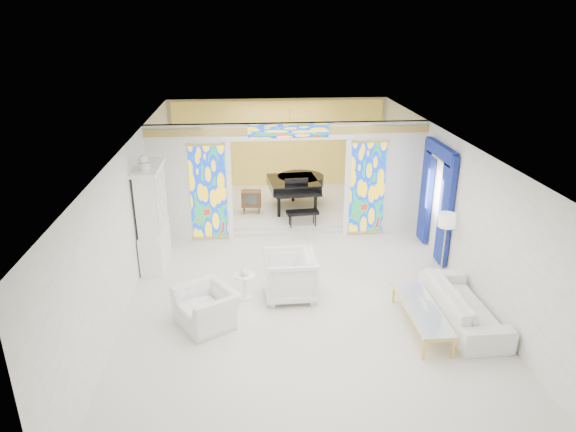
{
  "coord_description": "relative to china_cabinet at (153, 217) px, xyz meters",
  "views": [
    {
      "loc": [
        -1.05,
        -10.45,
        5.42
      ],
      "look_at": [
        -0.16,
        0.2,
        1.26
      ],
      "focal_mm": 32.0,
      "sensor_mm": 36.0,
      "label": 1
    }
  ],
  "objects": [
    {
      "name": "wall_left",
      "position": [
        -0.28,
        -0.6,
        0.33
      ],
      "size": [
        0.02,
        12.0,
        3.0
      ],
      "primitive_type": "cube",
      "color": "white",
      "rests_on": "floor"
    },
    {
      "name": "armchair_right",
      "position": [
        2.97,
        -1.77,
        -0.69
      ],
      "size": [
        1.07,
        1.04,
        0.96
      ],
      "primitive_type": "imported",
      "rotation": [
        0.0,
        0.0,
        -1.55
      ],
      "color": "white",
      "rests_on": "floor"
    },
    {
      "name": "chandelier",
      "position": [
        3.42,
        3.4,
        1.38
      ],
      "size": [
        0.48,
        0.48,
        0.3
      ],
      "primitive_type": "cylinder",
      "color": "gold",
      "rests_on": "ceiling"
    },
    {
      "name": "partition_wall",
      "position": [
        3.22,
        1.4,
        0.48
      ],
      "size": [
        7.0,
        0.22,
        3.0
      ],
      "color": "white",
      "rests_on": "floor"
    },
    {
      "name": "coffee_table",
      "position": [
        5.3,
        -3.12,
        -0.76
      ],
      "size": [
        0.62,
        2.0,
        0.45
      ],
      "rotation": [
        0.0,
        0.0,
        -0.0
      ],
      "color": "silver",
      "rests_on": "floor"
    },
    {
      "name": "floor_lamp",
      "position": [
        6.42,
        -1.15,
        0.1
      ],
      "size": [
        0.46,
        0.46,
        1.49
      ],
      "rotation": [
        0.0,
        0.0,
        -0.32
      ],
      "color": "gold",
      "rests_on": "floor"
    },
    {
      "name": "wall_right",
      "position": [
        6.72,
        -0.6,
        0.33
      ],
      "size": [
        0.02,
        12.0,
        3.0
      ],
      "primitive_type": "cube",
      "color": "white",
      "rests_on": "floor"
    },
    {
      "name": "alcove_platform",
      "position": [
        3.22,
        3.5,
        -1.08
      ],
      "size": [
        6.8,
        3.8,
        0.18
      ],
      "primitive_type": "cube",
      "color": "silver",
      "rests_on": "floor"
    },
    {
      "name": "side_table",
      "position": [
        2.05,
        -1.74,
        -0.82
      ],
      "size": [
        0.5,
        0.5,
        0.53
      ],
      "rotation": [
        0.0,
        0.0,
        0.2
      ],
      "color": "white",
      "rests_on": "floor"
    },
    {
      "name": "wall_front",
      "position": [
        3.22,
        -6.6,
        0.33
      ],
      "size": [
        7.0,
        0.02,
        3.0
      ],
      "primitive_type": "cube",
      "color": "white",
      "rests_on": "floor"
    },
    {
      "name": "floor",
      "position": [
        3.22,
        -0.6,
        -1.17
      ],
      "size": [
        12.0,
        12.0,
        0.0
      ],
      "primitive_type": "plane",
      "color": "silver",
      "rests_on": "ground"
    },
    {
      "name": "stained_glass_transom",
      "position": [
        3.22,
        1.29,
        1.65
      ],
      "size": [
        2.0,
        0.04,
        0.34
      ],
      "primitive_type": "cube",
      "color": "gold",
      "rests_on": "partition_wall"
    },
    {
      "name": "china_cabinet",
      "position": [
        0.0,
        0.0,
        0.0
      ],
      "size": [
        0.56,
        1.46,
        2.72
      ],
      "color": "white",
      "rests_on": "floor"
    },
    {
      "name": "tv_console",
      "position": [
        2.27,
        2.74,
        -0.57
      ],
      "size": [
        0.58,
        0.41,
        0.64
      ],
      "rotation": [
        0.0,
        0.0,
        -0.07
      ],
      "color": "brown",
      "rests_on": "alcove_platform"
    },
    {
      "name": "ceiling",
      "position": [
        3.22,
        -0.6,
        1.83
      ],
      "size": [
        7.0,
        12.0,
        0.02
      ],
      "primitive_type": "cube",
      "color": "white",
      "rests_on": "wall_back"
    },
    {
      "name": "wall_back",
      "position": [
        3.22,
        5.4,
        0.33
      ],
      "size": [
        7.0,
        0.02,
        3.0
      ],
      "primitive_type": "cube",
      "color": "white",
      "rests_on": "floor"
    },
    {
      "name": "blue_drapes",
      "position": [
        6.62,
        0.1,
        0.41
      ],
      "size": [
        0.14,
        1.85,
        2.65
      ],
      "color": "navy",
      "rests_on": "wall_right"
    },
    {
      "name": "armchair_left",
      "position": [
        1.33,
        -2.63,
        -0.81
      ],
      "size": [
        1.39,
        1.43,
        0.71
      ],
      "primitive_type": "imported",
      "rotation": [
        0.0,
        0.0,
        -1.01
      ],
      "color": "white",
      "rests_on": "floor"
    },
    {
      "name": "stained_glass_right",
      "position": [
        5.25,
        1.29,
        0.13
      ],
      "size": [
        0.9,
        0.04,
        2.4
      ],
      "primitive_type": "cube",
      "color": "gold",
      "rests_on": "partition_wall"
    },
    {
      "name": "grand_piano",
      "position": [
        3.61,
        3.14,
        -0.28
      ],
      "size": [
        1.74,
        2.71,
        1.05
      ],
      "rotation": [
        0.0,
        0.0,
        0.08
      ],
      "color": "black",
      "rests_on": "alcove_platform"
    },
    {
      "name": "vase",
      "position": [
        2.05,
        -1.74,
        -0.53
      ],
      "size": [
        0.22,
        0.22,
        0.21
      ],
      "primitive_type": "imported",
      "rotation": [
        0.0,
        0.0,
        0.08
      ],
      "color": "white",
      "rests_on": "side_table"
    },
    {
      "name": "gold_curtain_back",
      "position": [
        3.22,
        5.28,
        0.33
      ],
      "size": [
        6.7,
        0.1,
        2.9
      ],
      "primitive_type": "cube",
      "color": "#EBD351",
      "rests_on": "wall_back"
    },
    {
      "name": "stained_glass_left",
      "position": [
        1.19,
        1.29,
        0.13
      ],
      "size": [
        0.9,
        0.04,
        2.4
      ],
      "primitive_type": "cube",
      "color": "gold",
      "rests_on": "partition_wall"
    },
    {
      "name": "sofa",
      "position": [
        6.17,
        -2.94,
        -0.83
      ],
      "size": [
        0.96,
        2.37,
        0.69
      ],
      "primitive_type": "imported",
      "rotation": [
        0.0,
        0.0,
        1.59
      ],
      "color": "white",
      "rests_on": "floor"
    }
  ]
}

